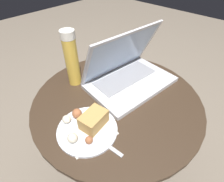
# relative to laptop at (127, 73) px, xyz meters

# --- Properties ---
(ground_plane) EXTENTS (6.00, 6.00, 0.00)m
(ground_plane) POSITION_rel_laptop_xyz_m (-0.11, -0.04, -0.56)
(ground_plane) COLOR #726656
(table) EXTENTS (0.69, 0.69, 0.51)m
(table) POSITION_rel_laptop_xyz_m (-0.11, -0.04, -0.18)
(table) COLOR black
(table) RESTS_ON ground_plane
(napkin) EXTENTS (0.18, 0.14, 0.00)m
(napkin) POSITION_rel_laptop_xyz_m (-0.31, -0.09, -0.05)
(napkin) COLOR silver
(napkin) RESTS_ON table
(laptop) EXTENTS (0.40, 0.29, 0.24)m
(laptop) POSITION_rel_laptop_xyz_m (0.00, 0.00, 0.00)
(laptop) COLOR silver
(laptop) RESTS_ON table
(beer_glass) EXTENTS (0.06, 0.06, 0.24)m
(beer_glass) POSITION_rel_laptop_xyz_m (-0.16, 0.17, 0.07)
(beer_glass) COLOR gold
(beer_glass) RESTS_ON table
(snack_plate) EXTENTS (0.21, 0.21, 0.06)m
(snack_plate) POSITION_rel_laptop_xyz_m (-0.30, -0.07, -0.03)
(snack_plate) COLOR silver
(snack_plate) RESTS_ON table
(fork) EXTENTS (0.03, 0.17, 0.00)m
(fork) POSITION_rel_laptop_xyz_m (-0.30, -0.13, -0.05)
(fork) COLOR #B2B2B7
(fork) RESTS_ON table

